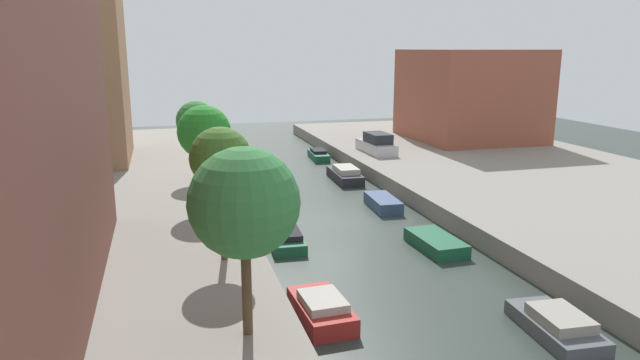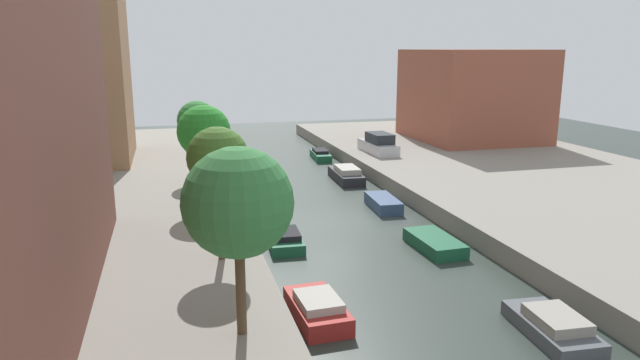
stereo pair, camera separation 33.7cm
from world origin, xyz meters
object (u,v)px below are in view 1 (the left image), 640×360
street_tree_2 (204,132)px  moored_boat_right_5 (318,155)px  street_tree_1 (221,159)px  moored_boat_right_1 (557,325)px  moored_boat_left_3 (253,195)px  low_block_right (470,95)px  moored_boat_left_2 (286,239)px  street_tree_0 (244,203)px  moored_boat_left_1 (321,309)px  street_tree_3 (196,122)px  moored_boat_right_2 (436,243)px  moored_boat_right_4 (345,175)px  parked_car (377,144)px  moored_boat_right_3 (383,203)px

street_tree_2 → moored_boat_right_5: 19.36m
street_tree_1 → moored_boat_right_5: (10.33, 23.70, -4.62)m
moored_boat_right_1 → moored_boat_left_3: bearing=109.6°
low_block_right → moored_boat_left_3: bearing=-149.8°
low_block_right → moored_boat_right_1: 35.29m
low_block_right → moored_boat_left_2: bearing=-135.5°
street_tree_0 → moored_boat_left_1: (2.80, 2.12, -4.48)m
moored_boat_right_5 → moored_boat_right_1: bearing=-91.1°
street_tree_2 → moored_boat_left_3: 6.75m
street_tree_3 → moored_boat_left_1: size_ratio=1.47×
moored_boat_right_1 → moored_boat_right_2: 8.39m
street_tree_1 → street_tree_3: street_tree_1 is taller
street_tree_1 → street_tree_3: size_ratio=1.06×
moored_boat_right_4 → moored_boat_right_5: moored_boat_right_4 is taller
parked_car → moored_boat_left_2: 19.78m
street_tree_2 → moored_boat_right_5: street_tree_2 is taller
parked_car → moored_boat_right_3: bearing=-109.3°
low_block_right → parked_car: (-10.55, -4.56, -3.28)m
street_tree_2 → moored_boat_right_2: bearing=-34.2°
low_block_right → street_tree_1: size_ratio=2.10×
moored_boat_left_3 → moored_boat_right_2: size_ratio=1.13×
moored_boat_right_1 → street_tree_2: bearing=123.0°
moored_boat_right_4 → moored_boat_right_2: bearing=-91.0°
low_block_right → moored_boat_right_4: (-14.62, -9.11, -4.50)m
moored_boat_right_1 → moored_boat_right_2: moored_boat_right_1 is taller
moored_boat_left_2 → moored_boat_left_1: bearing=-93.1°
parked_car → moored_boat_left_2: (-10.86, -16.48, -1.33)m
moored_boat_right_2 → moored_boat_right_4: moored_boat_right_4 is taller
street_tree_0 → moored_boat_right_3: 18.07m
moored_boat_left_2 → moored_boat_right_1: (6.57, -10.65, 0.03)m
moored_boat_left_1 → moored_boat_left_3: size_ratio=0.86×
moored_boat_left_3 → low_block_right: bearing=30.2°
street_tree_2 → moored_boat_left_2: bearing=-53.8°
low_block_right → street_tree_3: (-24.61, -10.15, -0.34)m
street_tree_1 → moored_boat_right_4: bearing=57.2°
moored_boat_right_3 → moored_boat_right_2: bearing=-91.4°
moored_boat_right_1 → street_tree_1: bearing=144.1°
moored_boat_left_2 → moored_boat_right_4: moored_boat_right_4 is taller
parked_car → moored_boat_left_2: size_ratio=1.39×
street_tree_1 → moored_boat_left_1: size_ratio=1.56×
moored_boat_left_2 → moored_boat_right_4: 13.73m
street_tree_1 → moored_boat_right_4: size_ratio=1.17×
moored_boat_right_4 → parked_car: bearing=48.2°
street_tree_2 → parked_car: street_tree_2 is taller
street_tree_1 → street_tree_2: size_ratio=0.99×
street_tree_1 → street_tree_3: (0.00, 14.48, -0.37)m
street_tree_0 → moored_boat_left_1: street_tree_0 is taller
low_block_right → street_tree_2: low_block_right is taller
low_block_right → moored_boat_right_3: (-14.69, -16.35, -4.60)m
parked_car → moored_boat_right_1: (-4.29, -27.13, -1.30)m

